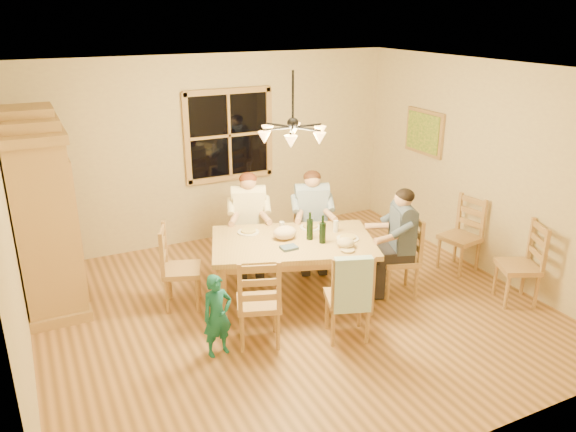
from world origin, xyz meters
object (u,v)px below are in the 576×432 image
chair_near_left (259,316)px  armoire (44,217)px  wine_bottle_a (310,226)px  chair_spare_back (458,248)px  chair_far_left (250,248)px  wine_bottle_b (323,229)px  chair_near_right (347,311)px  adult_plaid_man (312,207)px  dining_table (293,248)px  chair_end_left (183,282)px  adult_woman (249,210)px  chair_end_right (398,270)px  chair_spare_front (516,278)px  adult_slate_man (401,229)px  chandelier (293,132)px  child (217,316)px  chair_far_right (311,245)px

chair_near_left → armoire: bearing=153.3°
wine_bottle_a → chair_spare_back: (2.14, -0.18, -0.62)m
chair_far_left → wine_bottle_b: wine_bottle_b is taller
chair_near_right → adult_plaid_man: (0.48, 1.68, 0.54)m
chair_far_left → dining_table: bearing=117.9°
chair_near_right → wine_bottle_b: wine_bottle_b is taller
wine_bottle_a → adult_plaid_man: bearing=60.0°
chair_end_left → adult_woman: adult_woman is taller
armoire → chair_end_right: (3.76, -1.64, -0.75)m
chair_spare_front → wine_bottle_a: bearing=86.5°
adult_slate_man → chair_spare_front: size_ratio=0.88×
chair_end_right → adult_plaid_man: bearing=46.6°
chair_near_left → wine_bottle_a: bearing=53.2°
chair_far_left → chandelier: bearing=110.5°
child → chair_spare_front: chair_spare_front is taller
chair_end_right → wine_bottle_a: bearing=89.5°
armoire → chair_end_left: bearing=-30.6°
armoire → child: 2.42m
chair_end_left → wine_bottle_a: size_ratio=3.00×
chair_near_left → chair_end_left: bearing=133.3°
chair_end_left → chair_near_left: bearing=43.3°
adult_plaid_man → chair_end_left: bearing=28.0°
chair_near_right → chair_spare_back: size_ratio=1.00×
chair_near_right → adult_woman: size_ratio=1.13×
chair_near_right → chair_spare_front: same height
wine_bottle_a → chair_end_left: bearing=161.0°
adult_plaid_man → adult_slate_man: bearing=136.6°
chair_far_right → chair_spare_front: same height
armoire → chair_far_right: (3.17, -0.51, -0.75)m
chair_near_left → wine_bottle_b: size_ratio=3.00×
adult_slate_man → chair_near_right: bearing=136.7°
adult_woman → chandelier: bearing=110.5°
chair_near_right → chair_far_left: bearing=117.9°
chair_end_left → chair_end_right: same height
chandelier → chair_end_left: (-1.09, 0.66, -1.77)m
dining_table → adult_plaid_man: size_ratio=2.42×
adult_plaid_man → wine_bottle_a: bearing=79.4°
chair_far_right → wine_bottle_a: size_ratio=3.00×
dining_table → chair_near_right: (0.15, -0.98, -0.36)m
chandelier → adult_slate_man: bearing=-8.2°
chandelier → chair_spare_front: bearing=-21.7°
dining_table → chair_far_right: 1.01m
dining_table → adult_woman: 1.00m
chandelier → chair_far_left: bearing=91.2°
chair_near_right → child: chair_near_right is taller
wine_bottle_a → chair_spare_front: wine_bottle_a is taller
chair_far_left → wine_bottle_a: (0.34, -1.03, 0.62)m
dining_table → chair_far_right: size_ratio=2.14×
child → chair_spare_front: size_ratio=0.87×
chair_near_right → chair_end_left: size_ratio=1.00×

